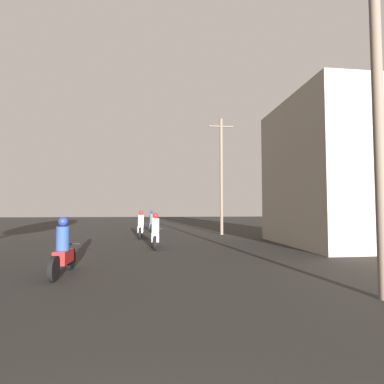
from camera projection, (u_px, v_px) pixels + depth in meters
motorcycle_red at (63, 252)px, 7.57m from camera, size 0.60×1.98×1.47m
motorcycle_silver at (155, 234)px, 12.71m from camera, size 0.60×1.95×1.50m
motorcycle_white at (141, 227)px, 16.81m from camera, size 0.60×1.93×1.55m
motorcycle_blue at (152, 223)px, 22.01m from camera, size 0.60×1.93×1.53m
building_right_near at (337, 173)px, 13.96m from camera, size 4.94×6.44×6.71m
utility_pole_near at (377, 83)px, 5.76m from camera, size 1.60×0.20×7.87m
utility_pole_far at (221, 174)px, 19.39m from camera, size 1.60×0.20×7.54m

